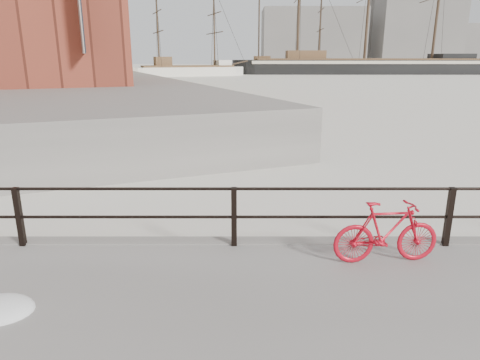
% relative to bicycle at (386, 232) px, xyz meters
% --- Properties ---
extents(ground, '(400.00, 400.00, 0.00)m').
position_rel_bicycle_xyz_m(ground, '(1.21, 0.74, -0.83)').
color(ground, white).
rests_on(ground, ground).
extents(far_quay, '(78.44, 148.07, 1.80)m').
position_rel_bicycle_xyz_m(far_quay, '(-38.79, 72.74, 0.07)').
color(far_quay, gray).
rests_on(far_quay, ground).
extents(guardrail, '(28.00, 0.10, 1.00)m').
position_rel_bicycle_xyz_m(guardrail, '(1.21, 0.59, 0.02)').
color(guardrail, black).
rests_on(guardrail, promenade).
extents(bicycle, '(1.62, 0.38, 0.97)m').
position_rel_bicycle_xyz_m(bicycle, '(0.00, 0.00, 0.00)').
color(bicycle, red).
rests_on(bicycle, promenade).
extents(barque_black, '(59.59, 20.25, 33.62)m').
position_rel_bicycle_xyz_m(barque_black, '(22.82, 83.25, -0.83)').
color(barque_black, black).
rests_on(barque_black, ground).
extents(schooner_mid, '(27.44, 13.00, 19.46)m').
position_rel_bicycle_xyz_m(schooner_mid, '(7.72, 84.56, -0.83)').
color(schooner_mid, silver).
rests_on(schooner_mid, ground).
extents(schooner_left, '(24.37, 17.08, 17.12)m').
position_rel_bicycle_xyz_m(schooner_left, '(-11.54, 73.39, -0.83)').
color(schooner_left, silver).
rests_on(schooner_left, ground).
extents(apartment_grey, '(26.02, 22.15, 23.20)m').
position_rel_bicycle_xyz_m(apartment_grey, '(-45.14, 83.12, 12.57)').
color(apartment_grey, '#A9AAA4').
rests_on(apartment_grey, far_quay).
extents(apartment_brick, '(27.87, 22.90, 21.20)m').
position_rel_bicycle_xyz_m(apartment_brick, '(-53.76, 104.44, 11.57)').
color(apartment_brick, brown).
rests_on(apartment_brick, far_quay).
extents(industrial_west, '(32.00, 18.00, 18.00)m').
position_rel_bicycle_xyz_m(industrial_west, '(21.21, 140.74, 8.17)').
color(industrial_west, gray).
rests_on(industrial_west, ground).
extents(industrial_mid, '(26.00, 20.00, 24.00)m').
position_rel_bicycle_xyz_m(industrial_mid, '(56.21, 145.74, 11.17)').
color(industrial_mid, gray).
rests_on(industrial_mid, ground).
extents(industrial_east, '(20.00, 16.00, 14.00)m').
position_rel_bicycle_xyz_m(industrial_east, '(79.21, 150.74, 6.17)').
color(industrial_east, gray).
rests_on(industrial_east, ground).
extents(smokestack, '(2.80, 2.80, 44.00)m').
position_rel_bicycle_xyz_m(smokestack, '(43.21, 150.74, 21.17)').
color(smokestack, gray).
rests_on(smokestack, ground).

